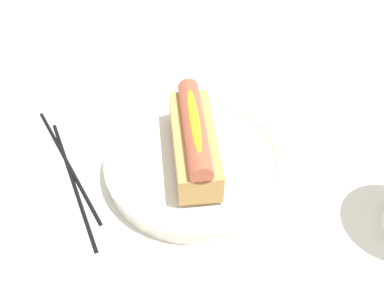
# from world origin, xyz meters

# --- Properties ---
(ground_plane) EXTENTS (2.40, 2.40, 0.00)m
(ground_plane) POSITION_xyz_m (0.00, 0.00, 0.00)
(ground_plane) COLOR silver
(serving_bowl) EXTENTS (0.23, 0.23, 0.03)m
(serving_bowl) POSITION_xyz_m (0.02, -0.00, 0.02)
(serving_bowl) COLOR silver
(serving_bowl) RESTS_ON ground_plane
(hotdog_front) EXTENTS (0.15, 0.07, 0.06)m
(hotdog_front) POSITION_xyz_m (0.02, -0.00, 0.06)
(hotdog_front) COLOR tan
(hotdog_front) RESTS_ON serving_bowl
(chopstick_near) EXTENTS (0.20, 0.09, 0.01)m
(chopstick_near) POSITION_xyz_m (0.04, -0.15, 0.00)
(chopstick_near) COLOR black
(chopstick_near) RESTS_ON ground_plane
(chopstick_far) EXTENTS (0.19, 0.12, 0.01)m
(chopstick_far) POSITION_xyz_m (0.01, -0.16, 0.00)
(chopstick_far) COLOR black
(chopstick_far) RESTS_ON ground_plane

